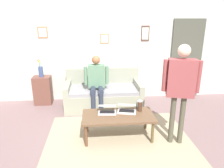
{
  "coord_description": "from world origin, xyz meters",
  "views": [
    {
      "loc": [
        0.33,
        3.08,
        2.11
      ],
      "look_at": [
        -0.03,
        -0.89,
        0.8
      ],
      "focal_mm": 33.34,
      "sensor_mm": 36.0,
      "label": 1
    }
  ],
  "objects_px": {
    "couch": "(103,94)",
    "coffee_table": "(118,117)",
    "laptop_center": "(127,109)",
    "french_press": "(140,106)",
    "flower_vase": "(41,70)",
    "laptop_left": "(107,110)",
    "interior_door": "(186,59)",
    "person_seated": "(97,81)",
    "person_standing": "(181,83)",
    "side_shelf": "(43,90)"
  },
  "relations": [
    {
      "from": "person_seated",
      "to": "flower_vase",
      "type": "bearing_deg",
      "value": -21.77
    },
    {
      "from": "laptop_left",
      "to": "couch",
      "type": "bearing_deg",
      "value": -89.81
    },
    {
      "from": "interior_door",
      "to": "side_shelf",
      "type": "bearing_deg",
      "value": 2.96
    },
    {
      "from": "laptop_left",
      "to": "person_standing",
      "type": "distance_m",
      "value": 1.36
    },
    {
      "from": "couch",
      "to": "side_shelf",
      "type": "xyz_separation_m",
      "value": [
        1.49,
        -0.31,
        0.05
      ]
    },
    {
      "from": "couch",
      "to": "coffee_table",
      "type": "relative_size",
      "value": 1.42
    },
    {
      "from": "laptop_left",
      "to": "interior_door",
      "type": "bearing_deg",
      "value": -141.3
    },
    {
      "from": "interior_door",
      "to": "person_seated",
      "type": "distance_m",
      "value": 2.49
    },
    {
      "from": "laptop_left",
      "to": "coffee_table",
      "type": "bearing_deg",
      "value": 145.43
    },
    {
      "from": "interior_door",
      "to": "person_standing",
      "type": "bearing_deg",
      "value": 64.05
    },
    {
      "from": "flower_vase",
      "to": "person_standing",
      "type": "height_order",
      "value": "person_standing"
    },
    {
      "from": "person_seated",
      "to": "laptop_left",
      "type": "bearing_deg",
      "value": 99.08
    },
    {
      "from": "flower_vase",
      "to": "coffee_table",
      "type": "bearing_deg",
      "value": 134.74
    },
    {
      "from": "side_shelf",
      "to": "flower_vase",
      "type": "height_order",
      "value": "flower_vase"
    },
    {
      "from": "coffee_table",
      "to": "french_press",
      "type": "height_order",
      "value": "french_press"
    },
    {
      "from": "coffee_table",
      "to": "side_shelf",
      "type": "bearing_deg",
      "value": -45.31
    },
    {
      "from": "couch",
      "to": "laptop_center",
      "type": "height_order",
      "value": "couch"
    },
    {
      "from": "laptop_center",
      "to": "person_seated",
      "type": "xyz_separation_m",
      "value": [
        0.53,
        -1.03,
        0.24
      ]
    },
    {
      "from": "laptop_left",
      "to": "person_standing",
      "type": "xyz_separation_m",
      "value": [
        -1.16,
        0.38,
        0.61
      ]
    },
    {
      "from": "coffee_table",
      "to": "side_shelf",
      "type": "relative_size",
      "value": 1.8
    },
    {
      "from": "coffee_table",
      "to": "laptop_center",
      "type": "distance_m",
      "value": 0.24
    },
    {
      "from": "laptop_left",
      "to": "flower_vase",
      "type": "xyz_separation_m",
      "value": [
        1.5,
        -1.57,
        0.38
      ]
    },
    {
      "from": "french_press",
      "to": "flower_vase",
      "type": "bearing_deg",
      "value": -36.82
    },
    {
      "from": "flower_vase",
      "to": "person_standing",
      "type": "distance_m",
      "value": 3.31
    },
    {
      "from": "coffee_table",
      "to": "person_seated",
      "type": "distance_m",
      "value": 1.27
    },
    {
      "from": "french_press",
      "to": "person_seated",
      "type": "bearing_deg",
      "value": -53.6
    },
    {
      "from": "coffee_table",
      "to": "interior_door",
      "type": "bearing_deg",
      "value": -136.79
    },
    {
      "from": "laptop_center",
      "to": "interior_door",
      "type": "bearing_deg",
      "value": -136.35
    },
    {
      "from": "interior_door",
      "to": "coffee_table",
      "type": "xyz_separation_m",
      "value": [
        2.02,
        1.89,
        -0.63
      ]
    },
    {
      "from": "interior_door",
      "to": "flower_vase",
      "type": "xyz_separation_m",
      "value": [
        3.7,
        0.19,
        -0.16
      ]
    },
    {
      "from": "person_seated",
      "to": "person_standing",
      "type": "bearing_deg",
      "value": 132.95
    },
    {
      "from": "laptop_left",
      "to": "laptop_center",
      "type": "bearing_deg",
      "value": -178.73
    },
    {
      "from": "couch",
      "to": "person_seated",
      "type": "xyz_separation_m",
      "value": [
        0.16,
        0.23,
        0.42
      ]
    },
    {
      "from": "laptop_left",
      "to": "side_shelf",
      "type": "relative_size",
      "value": 0.49
    },
    {
      "from": "couch",
      "to": "french_press",
      "type": "distance_m",
      "value": 1.42
    },
    {
      "from": "couch",
      "to": "person_seated",
      "type": "distance_m",
      "value": 0.51
    },
    {
      "from": "laptop_left",
      "to": "person_seated",
      "type": "xyz_separation_m",
      "value": [
        0.17,
        -1.04,
        0.24
      ]
    },
    {
      "from": "laptop_left",
      "to": "side_shelf",
      "type": "height_order",
      "value": "side_shelf"
    },
    {
      "from": "couch",
      "to": "laptop_center",
      "type": "relative_size",
      "value": 4.64
    },
    {
      "from": "french_press",
      "to": "side_shelf",
      "type": "height_order",
      "value": "side_shelf"
    },
    {
      "from": "laptop_left",
      "to": "laptop_center",
      "type": "distance_m",
      "value": 0.36
    },
    {
      "from": "coffee_table",
      "to": "side_shelf",
      "type": "height_order",
      "value": "side_shelf"
    },
    {
      "from": "coffee_table",
      "to": "laptop_center",
      "type": "bearing_deg",
      "value": -141.89
    },
    {
      "from": "laptop_left",
      "to": "french_press",
      "type": "relative_size",
      "value": 1.48
    },
    {
      "from": "french_press",
      "to": "person_standing",
      "type": "xyz_separation_m",
      "value": [
        -0.56,
        0.38,
        0.55
      ]
    },
    {
      "from": "interior_door",
      "to": "person_seated",
      "type": "xyz_separation_m",
      "value": [
        2.37,
        0.72,
        -0.3
      ]
    },
    {
      "from": "couch",
      "to": "laptop_center",
      "type": "distance_m",
      "value": 1.32
    },
    {
      "from": "laptop_left",
      "to": "flower_vase",
      "type": "height_order",
      "value": "flower_vase"
    },
    {
      "from": "couch",
      "to": "coffee_table",
      "type": "height_order",
      "value": "couch"
    },
    {
      "from": "laptop_left",
      "to": "laptop_center",
      "type": "xyz_separation_m",
      "value": [
        -0.36,
        -0.01,
        0.0
      ]
    }
  ]
}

